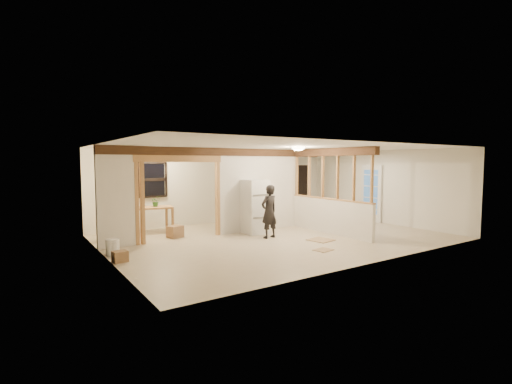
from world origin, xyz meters
TOP-DOWN VIEW (x-y plane):
  - floor at (0.00, 0.00)m, footprint 9.00×6.50m
  - ceiling at (0.00, 0.00)m, footprint 9.00×6.50m
  - wall_back at (0.00, 3.25)m, footprint 9.00×0.01m
  - wall_front at (0.00, -3.25)m, footprint 9.00×0.01m
  - wall_left at (-4.50, 0.00)m, footprint 0.01×6.50m
  - wall_right at (4.50, 0.00)m, footprint 0.01×6.50m
  - partition_left_stub at (-4.05, 1.20)m, footprint 0.90×0.12m
  - partition_center at (0.20, 1.20)m, footprint 2.80×0.12m
  - doorway_frame at (-2.40, 1.20)m, footprint 2.46×0.14m
  - header_beam_back at (-1.00, 1.20)m, footprint 7.00×0.18m
  - header_beam_right at (1.60, -0.40)m, footprint 0.18×3.30m
  - pony_wall at (1.60, -0.40)m, footprint 0.12×3.20m
  - stud_partition at (1.60, -0.40)m, footprint 0.14×3.20m
  - window_back at (-2.60, 3.17)m, footprint 1.12×0.10m
  - french_door at (4.42, 0.40)m, footprint 0.12×0.86m
  - ceiling_dome_main at (0.30, -0.50)m, footprint 0.36×0.36m
  - ceiling_dome_util at (-2.50, 2.30)m, footprint 0.32×0.32m
  - hanging_bulb at (-2.00, 1.60)m, footprint 0.07×0.07m
  - refrigerator at (-0.21, 0.82)m, footprint 0.65×0.63m
  - woman at (-0.27, 0.03)m, footprint 0.58×0.42m
  - work_table at (-2.75, 2.57)m, footprint 1.34×0.86m
  - potted_plant at (-2.60, 2.56)m, footprint 0.31×0.28m
  - shop_vac at (-3.73, 1.95)m, footprint 0.56×0.56m
  - bookshelf at (3.12, 3.02)m, footprint 0.99×0.33m
  - bucket at (-4.32, 0.40)m, footprint 0.35×0.35m
  - box_util_a at (-2.41, 1.54)m, footprint 0.47×0.43m
  - box_util_b at (-4.09, 2.12)m, footprint 0.43×0.43m
  - box_front at (-4.33, -0.27)m, footprint 0.32×0.27m
  - floor_panel_near at (0.69, -1.00)m, footprint 0.67×0.67m
  - floor_panel_far at (-0.04, -1.86)m, footprint 0.48×0.40m

SIDE VIEW (x-z plane):
  - floor at x=0.00m, z-range -0.01..0.00m
  - floor_panel_far at x=-0.04m, z-range 0.00..0.01m
  - floor_panel_near at x=0.69m, z-range 0.00..0.02m
  - box_front at x=-4.33m, z-range 0.00..0.23m
  - box_util_b at x=-4.09m, z-range 0.00..0.30m
  - box_util_a at x=-2.41m, z-range 0.00..0.33m
  - bucket at x=-4.32m, z-range 0.00..0.37m
  - shop_vac at x=-3.73m, z-range 0.00..0.56m
  - work_table at x=-2.75m, z-range 0.00..0.78m
  - pony_wall at x=1.60m, z-range 0.00..1.00m
  - woman at x=-0.27m, z-range 0.00..1.47m
  - refrigerator at x=-0.21m, z-range 0.00..1.58m
  - potted_plant at x=-2.60m, z-range 0.78..1.09m
  - bookshelf at x=3.12m, z-range 0.00..1.98m
  - french_door at x=4.42m, z-range 0.00..2.00m
  - doorway_frame at x=-2.40m, z-range 0.00..2.20m
  - wall_back at x=0.00m, z-range 0.00..2.50m
  - wall_front at x=0.00m, z-range 0.00..2.50m
  - wall_left at x=-4.50m, z-range 0.00..2.50m
  - wall_right at x=4.50m, z-range 0.00..2.50m
  - partition_left_stub at x=-4.05m, z-range 0.00..2.50m
  - partition_center at x=0.20m, z-range 0.00..2.50m
  - window_back at x=-2.60m, z-range 1.00..2.10m
  - stud_partition at x=1.60m, z-range 1.00..2.32m
  - hanging_bulb at x=-2.00m, z-range 2.15..2.22m
  - header_beam_back at x=-1.00m, z-range 2.27..2.49m
  - header_beam_right at x=1.60m, z-range 2.27..2.49m
  - ceiling_dome_main at x=0.30m, z-range 2.40..2.56m
  - ceiling_dome_util at x=-2.50m, z-range 2.41..2.55m
  - ceiling at x=0.00m, z-range 2.50..2.50m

